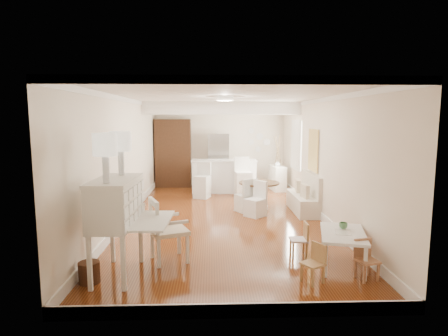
{
  "coord_description": "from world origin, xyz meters",
  "views": [
    {
      "loc": [
        -0.29,
        -8.62,
        2.34
      ],
      "look_at": [
        0.01,
        0.3,
        1.15
      ],
      "focal_mm": 30.0,
      "sensor_mm": 36.0,
      "label": 1
    }
  ],
  "objects": [
    {
      "name": "sideboard",
      "position": [
        1.85,
        3.36,
        0.4
      ],
      "size": [
        0.47,
        0.87,
        0.79
      ],
      "primitive_type": "cube",
      "rotation": [
        0.0,
        0.0,
        0.13
      ],
      "color": "white",
      "rests_on": "ground"
    },
    {
      "name": "banquette",
      "position": [
        1.99,
        0.5,
        0.49
      ],
      "size": [
        0.52,
        1.6,
        0.98
      ],
      "primitive_type": "cube",
      "color": "silver",
      "rests_on": "ground"
    },
    {
      "name": "kids_chair_a",
      "position": [
        1.14,
        -3.56,
        0.29
      ],
      "size": [
        0.38,
        0.38,
        0.57
      ],
      "primitive_type": "cube",
      "rotation": [
        0.0,
        0.0,
        -1.03
      ],
      "color": "tan",
      "rests_on": "ground"
    },
    {
      "name": "bar_stool_left",
      "position": [
        -0.58,
        2.24,
        0.52
      ],
      "size": [
        0.54,
        0.54,
        1.05
      ],
      "primitive_type": "cube",
      "rotation": [
        0.0,
        0.0,
        -0.36
      ],
      "color": "silver",
      "rests_on": "ground"
    },
    {
      "name": "fridge",
      "position": [
        0.3,
        4.15,
        0.9
      ],
      "size": [
        0.75,
        0.65,
        1.8
      ],
      "primitive_type": "imported",
      "color": "silver",
      "rests_on": "ground"
    },
    {
      "name": "slip_chair_far",
      "position": [
        0.55,
        0.57,
        0.43
      ],
      "size": [
        0.56,
        0.57,
        0.85
      ],
      "primitive_type": "cube",
      "rotation": [
        0.0,
        0.0,
        -2.6
      ],
      "color": "silver",
      "rests_on": "ground"
    },
    {
      "name": "pencil_cup",
      "position": [
        1.84,
        -2.79,
        0.6
      ],
      "size": [
        0.18,
        0.18,
        0.1
      ],
      "primitive_type": "imported",
      "rotation": [
        0.0,
        0.0,
        0.43
      ],
      "color": "#528C5A",
      "rests_on": "kids_table"
    },
    {
      "name": "dining_table",
      "position": [
        0.93,
        0.81,
        0.35
      ],
      "size": [
        1.08,
        1.08,
        0.71
      ],
      "primitive_type": "cylinder",
      "rotation": [
        0.0,
        0.0,
        -0.04
      ],
      "color": "#4F3119",
      "rests_on": "ground"
    },
    {
      "name": "slip_chair_near",
      "position": [
        0.75,
        0.1,
        0.42
      ],
      "size": [
        0.58,
        0.58,
        0.84
      ],
      "primitive_type": "cube",
      "rotation": [
        0.0,
        0.0,
        -0.82
      ],
      "color": "white",
      "rests_on": "ground"
    },
    {
      "name": "breakfast_counter",
      "position": [
        0.1,
        3.1,
        0.52
      ],
      "size": [
        2.05,
        0.65,
        1.03
      ],
      "primitive_type": "cube",
      "color": "white",
      "rests_on": "ground"
    },
    {
      "name": "bar_stool_right",
      "position": [
        0.66,
        2.48,
        0.58
      ],
      "size": [
        0.53,
        0.53,
        1.17
      ],
      "primitive_type": "cube",
      "rotation": [
        0.0,
        0.0,
        0.15
      ],
      "color": "white",
      "rests_on": "ground"
    },
    {
      "name": "gustavian_armchair",
      "position": [
        -0.99,
        -2.65,
        0.53
      ],
      "size": [
        0.78,
        0.78,
        1.05
      ],
      "primitive_type": "cube",
      "rotation": [
        0.0,
        0.0,
        1.95
      ],
      "color": "silver",
      "rests_on": "ground"
    },
    {
      "name": "kids_chair_c",
      "position": [
        1.96,
        -3.49,
        0.3
      ],
      "size": [
        0.34,
        0.34,
        0.59
      ],
      "primitive_type": "cube",
      "rotation": [
        0.0,
        0.0,
        0.22
      ],
      "color": "#B07550",
      "rests_on": "ground"
    },
    {
      "name": "branch_vase",
      "position": [
        1.84,
        3.33,
        0.88
      ],
      "size": [
        0.21,
        0.21,
        0.18
      ],
      "primitive_type": "imported",
      "rotation": [
        0.0,
        0.0,
        0.24
      ],
      "color": "silver",
      "rests_on": "sideboard"
    },
    {
      "name": "pantry_cabinet",
      "position": [
        -1.6,
        4.18,
        1.15
      ],
      "size": [
        1.2,
        0.6,
        2.3
      ],
      "primitive_type": "cube",
      "color": "#381E11",
      "rests_on": "ground"
    },
    {
      "name": "kids_table",
      "position": [
        1.78,
        -2.98,
        0.28
      ],
      "size": [
        0.92,
        1.24,
        0.55
      ],
      "primitive_type": "cube",
      "rotation": [
        0.0,
        0.0,
        -0.25
      ],
      "color": "white",
      "rests_on": "ground"
    },
    {
      "name": "wicker_basket",
      "position": [
        -2.05,
        -3.45,
        0.15
      ],
      "size": [
        0.39,
        0.39,
        0.3
      ],
      "primitive_type": "cylinder",
      "rotation": [
        0.0,
        0.0,
        0.36
      ],
      "color": "#482816",
      "rests_on": "ground"
    },
    {
      "name": "kids_chair_b",
      "position": [
        1.18,
        -2.52,
        0.3
      ],
      "size": [
        0.29,
        0.29,
        0.59
      ],
      "primitive_type": "cube",
      "rotation": [
        0.0,
        0.0,
        -1.59
      ],
      "color": "#B08550",
      "rests_on": "ground"
    },
    {
      "name": "secretary_bureau",
      "position": [
        -1.7,
        -3.21,
        0.74
      ],
      "size": [
        1.19,
        1.21,
        1.47
      ],
      "primitive_type": "cube",
      "rotation": [
        0.0,
        0.0,
        -0.04
      ],
      "color": "white",
      "rests_on": "ground"
    },
    {
      "name": "room",
      "position": [
        0.04,
        0.32,
        1.98
      ],
      "size": [
        9.0,
        9.04,
        2.82
      ],
      "color": "brown",
      "rests_on": "ground"
    }
  ]
}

